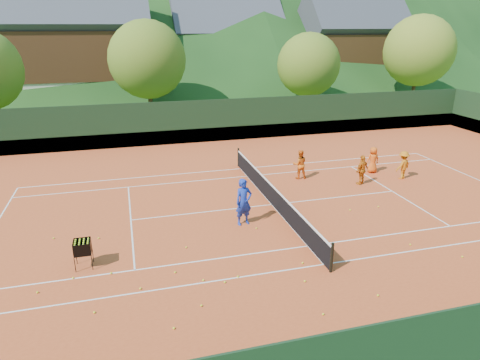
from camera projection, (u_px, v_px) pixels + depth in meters
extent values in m
plane|color=#33541A|center=(272.00, 205.00, 19.91)|extent=(400.00, 400.00, 0.00)
cube|color=#BD451E|center=(272.00, 205.00, 19.90)|extent=(40.00, 24.00, 0.02)
imported|color=#1930A3|center=(244.00, 202.00, 17.63)|extent=(0.80, 0.60, 1.99)
imported|color=orange|center=(300.00, 164.00, 23.06)|extent=(0.86, 0.72, 1.59)
imported|color=orange|center=(362.00, 170.00, 22.19)|extent=(1.00, 0.73, 1.57)
imported|color=#E85914|center=(373.00, 160.00, 23.99)|extent=(0.75, 0.51, 1.48)
imported|color=orange|center=(403.00, 165.00, 23.01)|extent=(1.13, 0.88, 1.54)
sphere|color=#D9EC27|center=(186.00, 247.00, 16.00)|extent=(0.07, 0.07, 0.07)
sphere|color=#D9EC27|center=(175.00, 272.00, 14.39)|extent=(0.07, 0.07, 0.07)
sphere|color=#D9EC27|center=(225.00, 282.00, 13.84)|extent=(0.07, 0.07, 0.07)
sphere|color=#D9EC27|center=(323.00, 314.00, 12.30)|extent=(0.07, 0.07, 0.07)
sphere|color=#D9EC27|center=(462.00, 257.00, 15.35)|extent=(0.07, 0.07, 0.07)
sphere|color=#D9EC27|center=(378.00, 295.00, 13.16)|extent=(0.07, 0.07, 0.07)
sphere|color=#D9EC27|center=(256.00, 228.00, 17.50)|extent=(0.07, 0.07, 0.07)
sphere|color=#D9EC27|center=(201.00, 306.00, 12.69)|extent=(0.07, 0.07, 0.07)
sphere|color=#D9EC27|center=(94.00, 312.00, 12.38)|extent=(0.07, 0.07, 0.07)
sphere|color=#D9EC27|center=(305.00, 281.00, 13.89)|extent=(0.07, 0.07, 0.07)
sphere|color=#D9EC27|center=(350.00, 210.00, 19.23)|extent=(0.07, 0.07, 0.07)
sphere|color=#D9EC27|center=(303.00, 263.00, 14.96)|extent=(0.07, 0.07, 0.07)
sphere|color=#D9EC27|center=(99.00, 238.00, 16.69)|extent=(0.07, 0.07, 0.07)
sphere|color=#D9EC27|center=(238.00, 277.00, 14.15)|extent=(0.07, 0.07, 0.07)
sphere|color=#D9EC27|center=(37.00, 292.00, 13.31)|extent=(0.07, 0.07, 0.07)
sphere|color=#D9EC27|center=(410.00, 245.00, 16.21)|extent=(0.07, 0.07, 0.07)
sphere|color=#D9EC27|center=(54.00, 238.00, 16.69)|extent=(0.07, 0.07, 0.07)
sphere|color=#D9EC27|center=(174.00, 328.00, 11.74)|extent=(0.07, 0.07, 0.07)
sphere|color=#D9EC27|center=(378.00, 207.00, 19.58)|extent=(0.07, 0.07, 0.07)
sphere|color=#D9EC27|center=(73.00, 278.00, 14.07)|extent=(0.07, 0.07, 0.07)
sphere|color=#D9EC27|center=(140.00, 288.00, 13.51)|extent=(0.07, 0.07, 0.07)
sphere|color=#D9EC27|center=(111.00, 273.00, 14.34)|extent=(0.07, 0.07, 0.07)
sphere|color=#D9EC27|center=(203.00, 280.00, 13.95)|extent=(0.07, 0.07, 0.07)
cube|color=silver|center=(324.00, 264.00, 14.93)|extent=(23.77, 0.06, 0.00)
cube|color=white|center=(241.00, 169.00, 24.87)|extent=(23.77, 0.06, 0.00)
cube|color=white|center=(308.00, 246.00, 16.17)|extent=(23.77, 0.06, 0.00)
cube|color=silver|center=(247.00, 176.00, 23.63)|extent=(23.77, 0.06, 0.00)
cube|color=white|center=(131.00, 220.00, 18.31)|extent=(0.06, 8.23, 0.00)
cube|color=white|center=(392.00, 191.00, 21.49)|extent=(0.06, 8.23, 0.00)
cube|color=silver|center=(272.00, 205.00, 19.90)|extent=(12.80, 0.06, 0.00)
cube|color=white|center=(272.00, 205.00, 19.90)|extent=(0.06, 10.97, 0.00)
cube|color=black|center=(272.00, 196.00, 19.74)|extent=(0.03, 11.97, 0.90)
cube|color=white|center=(272.00, 186.00, 19.58)|extent=(0.05, 11.97, 0.06)
cylinder|color=black|center=(332.00, 258.00, 14.29)|extent=(0.10, 0.10, 1.10)
cylinder|color=black|center=(238.00, 157.00, 25.14)|extent=(0.10, 0.10, 1.10)
cube|color=black|center=(216.00, 121.00, 30.26)|extent=(40.00, 0.05, 3.00)
cube|color=#1A5E27|center=(217.00, 134.00, 30.60)|extent=(40.40, 0.05, 1.00)
cylinder|color=black|center=(75.00, 265.00, 14.37)|extent=(0.02, 0.02, 0.55)
cylinder|color=black|center=(92.00, 263.00, 14.51)|extent=(0.02, 0.02, 0.55)
cylinder|color=black|center=(76.00, 257.00, 14.87)|extent=(0.02, 0.02, 0.55)
cylinder|color=black|center=(93.00, 255.00, 15.01)|extent=(0.02, 0.02, 0.55)
cube|color=black|center=(83.00, 253.00, 14.60)|extent=(0.55, 0.55, 0.02)
cube|color=black|center=(82.00, 251.00, 14.27)|extent=(0.55, 0.02, 0.45)
cube|color=black|center=(83.00, 243.00, 14.77)|extent=(0.55, 0.02, 0.45)
cube|color=black|center=(74.00, 248.00, 14.45)|extent=(0.02, 0.55, 0.45)
cube|color=black|center=(91.00, 246.00, 14.59)|extent=(0.02, 0.55, 0.45)
sphere|color=#CCE526|center=(75.00, 246.00, 14.22)|extent=(0.07, 0.07, 0.07)
sphere|color=#CCE526|center=(75.00, 244.00, 14.34)|extent=(0.07, 0.07, 0.07)
sphere|color=#CCE526|center=(75.00, 242.00, 14.46)|extent=(0.07, 0.07, 0.07)
sphere|color=#CCE526|center=(76.00, 240.00, 14.59)|extent=(0.07, 0.07, 0.07)
sphere|color=#CCE526|center=(79.00, 245.00, 14.25)|extent=(0.07, 0.07, 0.07)
sphere|color=#CCE526|center=(79.00, 243.00, 14.37)|extent=(0.07, 0.07, 0.07)
sphere|color=#CCE526|center=(80.00, 241.00, 14.50)|extent=(0.07, 0.07, 0.07)
sphere|color=#CCE526|center=(80.00, 239.00, 14.62)|extent=(0.07, 0.07, 0.07)
sphere|color=#CCE526|center=(83.00, 244.00, 14.28)|extent=(0.07, 0.07, 0.07)
sphere|color=#CCE526|center=(84.00, 243.00, 14.41)|extent=(0.07, 0.07, 0.07)
sphere|color=#CCE526|center=(84.00, 241.00, 14.53)|extent=(0.07, 0.07, 0.07)
sphere|color=#CCE526|center=(84.00, 239.00, 14.66)|extent=(0.07, 0.07, 0.07)
sphere|color=#CCE526|center=(88.00, 244.00, 14.32)|extent=(0.07, 0.07, 0.07)
sphere|color=#CCE526|center=(88.00, 242.00, 14.44)|extent=(0.07, 0.07, 0.07)
sphere|color=#CCE526|center=(88.00, 240.00, 14.57)|extent=(0.07, 0.07, 0.07)
sphere|color=#CCE526|center=(88.00, 238.00, 14.69)|extent=(0.07, 0.07, 0.07)
cube|color=beige|center=(85.00, 91.00, 44.12)|extent=(12.00, 9.00, 2.88)
cube|color=#3B1F10|center=(80.00, 54.00, 42.86)|extent=(12.24, 9.18, 4.48)
cube|color=#404148|center=(76.00, 24.00, 41.89)|extent=(13.80, 9.93, 9.93)
cube|color=beige|center=(226.00, 83.00, 51.78)|extent=(11.00, 8.00, 2.52)
cube|color=#351A0E|center=(226.00, 55.00, 50.68)|extent=(11.22, 8.16, 3.92)
cube|color=#414149|center=(225.00, 33.00, 49.81)|extent=(12.65, 8.82, 8.82)
cube|color=beige|center=(346.00, 82.00, 51.60)|extent=(10.00, 8.00, 2.70)
cube|color=#39200F|center=(349.00, 53.00, 50.42)|extent=(10.20, 8.16, 4.20)
cube|color=#3C3C43|center=(351.00, 28.00, 49.50)|extent=(11.50, 8.82, 8.82)
cylinder|color=#402819|center=(151.00, 105.00, 36.55)|extent=(0.36, 0.36, 2.88)
sphere|color=#456A1C|center=(147.00, 60.00, 35.26)|extent=(6.40, 6.40, 6.40)
cylinder|color=#3F2719|center=(307.00, 102.00, 39.18)|extent=(0.36, 0.36, 2.52)
sphere|color=#476B1C|center=(309.00, 65.00, 38.05)|extent=(5.60, 5.60, 5.60)
cylinder|color=#3D2818|center=(413.00, 92.00, 42.97)|extent=(0.36, 0.36, 3.06)
sphere|color=#597A20|center=(419.00, 51.00, 41.61)|extent=(6.80, 6.80, 6.80)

